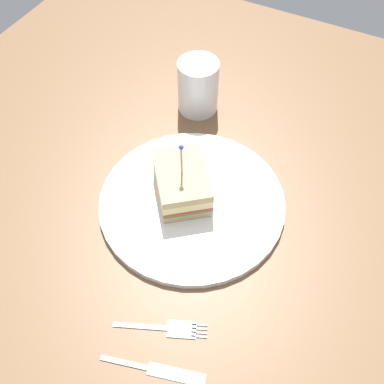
# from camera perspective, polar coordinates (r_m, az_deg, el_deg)

# --- Properties ---
(ground_plane) EXTENTS (1.10, 1.10, 0.02)m
(ground_plane) POSITION_cam_1_polar(r_m,az_deg,el_deg) (0.70, -0.00, -1.99)
(ground_plane) COLOR brown
(plate) EXTENTS (0.28, 0.28, 0.01)m
(plate) POSITION_cam_1_polar(r_m,az_deg,el_deg) (0.69, -0.00, -1.26)
(plate) COLOR white
(plate) RESTS_ON ground_plane
(sandwich_half_center) EXTENTS (0.12, 0.12, 0.10)m
(sandwich_half_center) POSITION_cam_1_polar(r_m,az_deg,el_deg) (0.67, -1.23, 1.14)
(sandwich_half_center) COLOR tan
(sandwich_half_center) RESTS_ON plate
(drink_glass) EXTENTS (0.07, 0.07, 0.09)m
(drink_glass) POSITION_cam_1_polar(r_m,az_deg,el_deg) (0.81, 0.75, 12.60)
(drink_glass) COLOR gold
(drink_glass) RESTS_ON ground_plane
(fork) EXTENTS (0.11, 0.06, 0.00)m
(fork) POSITION_cam_1_polar(r_m,az_deg,el_deg) (0.60, -2.64, -16.48)
(fork) COLOR silver
(fork) RESTS_ON ground_plane
(knife) EXTENTS (0.13, 0.04, 0.00)m
(knife) POSITION_cam_1_polar(r_m,az_deg,el_deg) (0.59, -4.12, -21.12)
(knife) COLOR silver
(knife) RESTS_ON ground_plane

